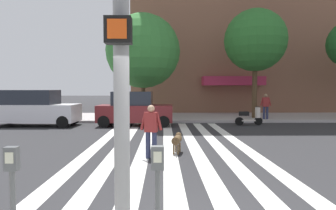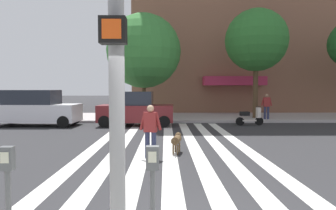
# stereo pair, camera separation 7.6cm
# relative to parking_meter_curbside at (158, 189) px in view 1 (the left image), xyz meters

# --- Properties ---
(ground_plane) EXTENTS (160.00, 160.00, 0.00)m
(ground_plane) POSITION_rel_parking_meter_curbside_xyz_m (0.69, 7.95, -1.03)
(ground_plane) COLOR #2B2B2D
(sidewalk_far) EXTENTS (80.00, 6.00, 0.15)m
(sidewalk_far) POSITION_rel_parking_meter_curbside_xyz_m (0.69, 18.23, -0.95)
(sidewalk_far) COLOR #AAA3A3
(sidewalk_far) RESTS_ON ground_plane
(crosswalk_stripes) EXTENTS (5.85, 13.97, 0.01)m
(crosswalk_stripes) POSITION_rel_parking_meter_curbside_xyz_m (0.29, 7.95, -1.03)
(crosswalk_stripes) COLOR silver
(crosswalk_stripes) RESTS_ON ground_plane
(parking_meter_curbside) EXTENTS (0.14, 0.11, 1.36)m
(parking_meter_curbside) POSITION_rel_parking_meter_curbside_xyz_m (0.00, 0.00, 0.00)
(parking_meter_curbside) COLOR #515456
(parking_meter_curbside) RESTS_ON sidewalk_near
(parking_meter_second_along) EXTENTS (0.14, 0.11, 1.36)m
(parking_meter_second_along) POSITION_rel_parking_meter_curbside_xyz_m (-1.58, -0.01, 0.00)
(parking_meter_second_along) COLOR #515456
(parking_meter_second_along) RESTS_ON sidewalk_near
(parked_car_near_curb) EXTENTS (4.89, 2.16, 2.06)m
(parked_car_near_curb) POSITION_rel_parking_meter_curbside_xyz_m (-7.33, 13.89, -0.04)
(parked_car_near_curb) COLOR silver
(parked_car_near_curb) RESTS_ON ground_plane
(parked_car_behind_first) EXTENTS (4.29, 2.02, 1.97)m
(parked_car_behind_first) POSITION_rel_parking_meter_curbside_xyz_m (-1.57, 13.89, -0.10)
(parked_car_behind_first) COLOR maroon
(parked_car_behind_first) RESTS_ON ground_plane
(parked_scooter) EXTENTS (1.63, 0.51, 1.11)m
(parked_scooter) POSITION_rel_parking_meter_curbside_xyz_m (5.05, 13.96, -0.55)
(parked_scooter) COLOR black
(parked_scooter) RESTS_ON ground_plane
(street_tree_nearest) EXTENTS (4.99, 4.99, 7.01)m
(street_tree_nearest) POSITION_rel_parking_meter_curbside_xyz_m (-1.29, 17.01, 3.63)
(street_tree_nearest) COLOR #4C3823
(street_tree_nearest) RESTS_ON sidewalk_far
(street_tree_middle) EXTENTS (4.20, 4.20, 7.36)m
(street_tree_middle) POSITION_rel_parking_meter_curbside_xyz_m (6.30, 17.03, 4.36)
(street_tree_middle) COLOR #4C3823
(street_tree_middle) RESTS_ON sidewalk_far
(pedestrian_dog_walker) EXTENTS (0.71, 0.31, 1.64)m
(pedestrian_dog_walker) POSITION_rel_parking_meter_curbside_xyz_m (-0.31, 5.82, -0.10)
(pedestrian_dog_walker) COLOR #282D4C
(pedestrian_dog_walker) RESTS_ON ground_plane
(dog_on_leash) EXTENTS (0.38, 0.97, 0.65)m
(dog_on_leash) POSITION_rel_parking_meter_curbside_xyz_m (0.52, 6.57, -0.59)
(dog_on_leash) COLOR brown
(dog_on_leash) RESTS_ON ground_plane
(pedestrian_bystander) EXTENTS (0.71, 0.29, 1.64)m
(pedestrian_bystander) POSITION_rel_parking_meter_curbside_xyz_m (6.73, 16.03, 0.05)
(pedestrian_bystander) COLOR #282D4C
(pedestrian_bystander) RESTS_ON sidewalk_far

